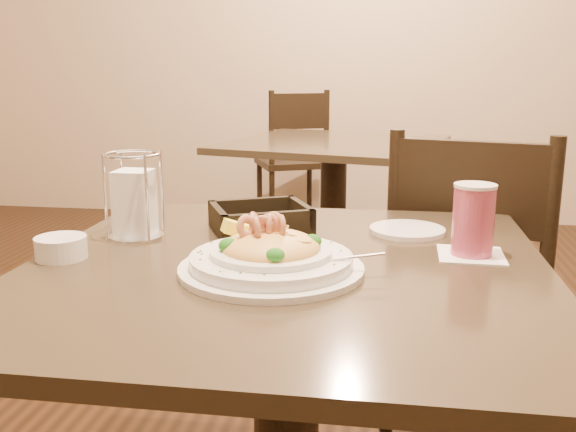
# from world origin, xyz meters

# --- Properties ---
(main_table) EXTENTS (0.90, 0.90, 0.75)m
(main_table) POSITION_xyz_m (0.00, 0.00, 0.51)
(main_table) COLOR black
(main_table) RESTS_ON ground
(background_table) EXTENTS (1.09, 1.09, 0.75)m
(background_table) POSITION_xyz_m (-0.07, 1.85, 0.51)
(background_table) COLOR black
(background_table) RESTS_ON ground
(dining_chair_near) EXTENTS (0.51, 0.51, 0.93)m
(dining_chair_near) POSITION_xyz_m (0.40, 0.60, 0.50)
(dining_chair_near) COLOR black
(dining_chair_near) RESTS_ON ground
(dining_chair_far) EXTENTS (0.55, 0.55, 0.93)m
(dining_chair_far) POSITION_xyz_m (-0.43, 3.09, 0.50)
(dining_chair_far) COLOR black
(dining_chair_far) RESTS_ON ground
(pasta_bowl) EXTENTS (0.34, 0.31, 0.10)m
(pasta_bowl) POSITION_xyz_m (-0.02, -0.05, 0.77)
(pasta_bowl) COLOR white
(pasta_bowl) RESTS_ON main_table
(drink_glass) EXTENTS (0.12, 0.12, 0.13)m
(drink_glass) POSITION_xyz_m (0.32, 0.10, 0.81)
(drink_glass) COLOR white
(drink_glass) RESTS_ON main_table
(bread_basket) EXTENTS (0.24, 0.22, 0.05)m
(bread_basket) POSITION_xyz_m (-0.09, 0.22, 0.77)
(bread_basket) COLOR black
(bread_basket) RESTS_ON main_table
(napkin_caddy) EXTENTS (0.11, 0.11, 0.17)m
(napkin_caddy) POSITION_xyz_m (-0.32, 0.13, 0.82)
(napkin_caddy) COLOR silver
(napkin_caddy) RESTS_ON main_table
(side_plate) EXTENTS (0.20, 0.20, 0.01)m
(side_plate) POSITION_xyz_m (0.21, 0.25, 0.75)
(side_plate) COLOR white
(side_plate) RESTS_ON main_table
(butter_ramekin) EXTENTS (0.11, 0.11, 0.04)m
(butter_ramekin) POSITION_xyz_m (-0.40, -0.03, 0.77)
(butter_ramekin) COLOR white
(butter_ramekin) RESTS_ON main_table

